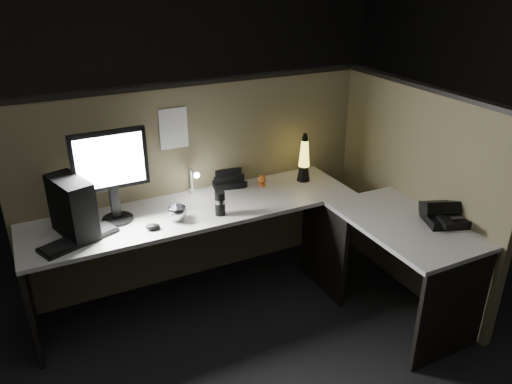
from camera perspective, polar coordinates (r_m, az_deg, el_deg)
name	(u,v)px	position (r m, az deg, el deg)	size (l,w,h in m)	color
floor	(254,338)	(3.44, -0.24, -16.39)	(6.00, 6.00, 0.00)	black
room_shell	(253,97)	(2.67, -0.30, 10.80)	(6.00, 6.00, 6.00)	silver
partition_back	(199,184)	(3.77, -6.50, 0.88)	(2.66, 0.06, 1.50)	brown
partition_right	(412,193)	(3.78, 17.45, -0.09)	(0.06, 1.66, 1.50)	brown
desk	(261,239)	(3.35, 0.60, -5.41)	(2.60, 1.60, 0.73)	#B7B5AD
pc_tower	(72,207)	(3.22, -20.25, -1.65)	(0.16, 0.35, 0.37)	black
monitor	(111,168)	(3.26, -16.26, 2.68)	(0.47, 0.20, 0.61)	black
keyboard	(79,240)	(3.21, -19.56, -5.16)	(0.47, 0.16, 0.02)	black
mouse	(153,227)	(3.22, -11.70, -3.89)	(0.09, 0.06, 0.04)	black
clip_lamp	(194,181)	(3.58, -7.08, 1.30)	(0.04, 0.16, 0.21)	white
organizer	(227,179)	(3.79, -3.33, 1.46)	(0.27, 0.25, 0.18)	black
lava_lamp	(304,161)	(3.83, 5.51, 3.51)	(0.10, 0.10, 0.38)	black
travel_mug	(220,203)	(3.32, -4.13, -1.31)	(0.07, 0.07, 0.16)	black
steel_mug	(178,213)	(3.29, -8.96, -2.41)	(0.12, 0.12, 0.10)	#BABBC1
figurine	(262,179)	(3.75, 0.70, 1.49)	(0.06, 0.06, 0.06)	orange
pinned_paper	(174,129)	(3.52, -9.40, 7.16)	(0.20, 0.00, 0.29)	white
desk_phone	(444,214)	(3.44, 20.67, -2.36)	(0.32, 0.31, 0.15)	black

